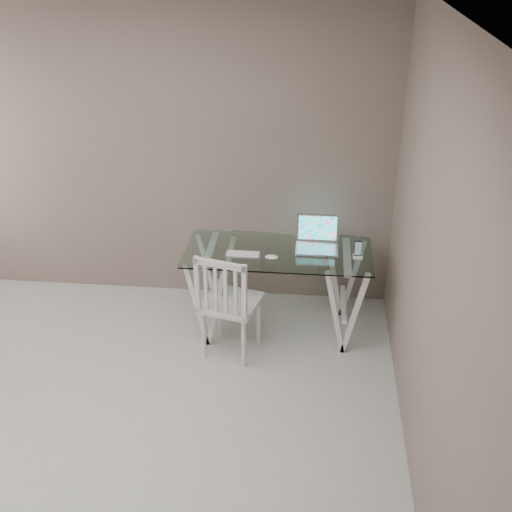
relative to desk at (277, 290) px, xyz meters
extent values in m
plane|color=#ADAAA6|center=(-1.05, -1.68, -0.38)|extent=(4.50, 4.50, 0.00)
cube|color=white|center=(-1.05, -1.68, 2.32)|extent=(4.00, 4.50, 0.02)
cube|color=#726259|center=(-1.05, 0.57, 0.97)|extent=(4.00, 0.02, 2.70)
cube|color=#726259|center=(0.95, -1.68, 0.97)|extent=(0.02, 4.50, 2.70)
cube|color=silver|center=(0.00, 0.00, 0.36)|extent=(1.50, 0.70, 0.01)
cube|color=silver|center=(-0.55, 0.00, -0.02)|extent=(0.24, 0.62, 0.72)
cube|color=silver|center=(0.55, 0.00, -0.02)|extent=(0.24, 0.62, 0.72)
cube|color=silver|center=(-0.34, -0.34, 0.07)|extent=(0.51, 0.51, 0.04)
cylinder|color=silver|center=(-0.55, -0.46, -0.17)|extent=(0.04, 0.04, 0.43)
cylinder|color=silver|center=(-0.22, -0.55, -0.17)|extent=(0.04, 0.04, 0.43)
cylinder|color=silver|center=(-0.46, -0.14, -0.17)|extent=(0.04, 0.04, 0.43)
cylinder|color=silver|center=(-0.13, -0.22, -0.17)|extent=(0.04, 0.04, 0.43)
cube|color=silver|center=(-0.39, -0.53, 0.30)|extent=(0.41, 0.13, 0.47)
cube|color=#BABABF|center=(0.31, 0.05, 0.37)|extent=(0.35, 0.24, 0.02)
cube|color=#19D899|center=(0.31, 0.20, 0.49)|extent=(0.35, 0.06, 0.23)
cube|color=silver|center=(-0.28, -0.09, 0.37)|extent=(0.28, 0.12, 0.01)
ellipsoid|color=white|center=(-0.04, -0.14, 0.38)|extent=(0.10, 0.06, 0.03)
cube|color=white|center=(0.63, -0.05, 0.37)|extent=(0.07, 0.07, 0.02)
cube|color=black|center=(0.63, -0.04, 0.44)|extent=(0.06, 0.03, 0.12)
camera|label=1|loc=(0.27, -4.58, 2.73)|focal=45.00mm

